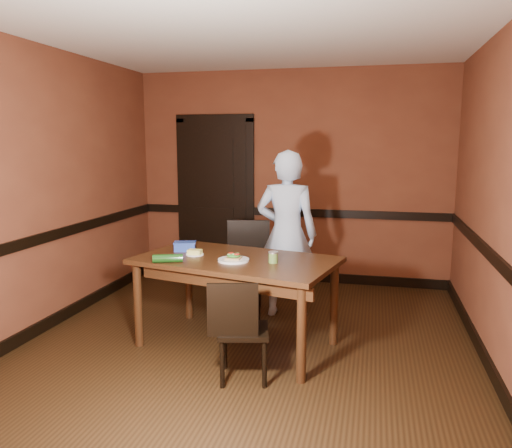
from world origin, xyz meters
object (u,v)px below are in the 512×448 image
at_px(food_tub, 185,246).
at_px(person, 287,234).
at_px(sandwich_plate, 234,259).
at_px(chair_far, 240,269).
at_px(dining_table, 236,302).
at_px(chair_near, 244,329).
at_px(cheese_saucer, 195,253).
at_px(sauce_jar, 273,257).

bearing_deg(food_tub, person, 24.61).
height_order(person, sandwich_plate, person).
bearing_deg(chair_far, sandwich_plate, -89.40).
xyz_separation_m(dining_table, chair_near, (0.23, -0.60, -0.00)).
bearing_deg(chair_far, cheese_saucer, -115.75).
bearing_deg(sandwich_plate, sauce_jar, 2.24).
bearing_deg(sandwich_plate, dining_table, 94.41).
height_order(dining_table, sauce_jar, sauce_jar).
relative_size(dining_table, chair_far, 1.75).
distance_m(chair_near, food_tub, 1.18).
relative_size(dining_table, cheese_saucer, 10.65).
height_order(chair_near, person, person).
xyz_separation_m(dining_table, food_tub, (-0.54, 0.17, 0.44)).
distance_m(chair_far, person, 0.61).
bearing_deg(chair_near, dining_table, -82.77).
bearing_deg(cheese_saucer, chair_near, -45.43).
bearing_deg(dining_table, chair_far, 115.78).
bearing_deg(chair_near, cheese_saucer, -58.90).
xyz_separation_m(chair_far, sauce_jar, (0.54, -0.91, 0.36)).
distance_m(dining_table, cheese_saucer, 0.57).
bearing_deg(food_tub, cheese_saucer, -59.76).
bearing_deg(chair_far, food_tub, -129.95).
bearing_deg(sandwich_plate, food_tub, 153.05).
height_order(chair_far, cheese_saucer, chair_far).
bearing_deg(cheese_saucer, food_tub, 136.04).
height_order(chair_far, food_tub, chair_far).
xyz_separation_m(chair_near, person, (0.07, 1.48, 0.46)).
distance_m(person, food_tub, 1.10).
distance_m(chair_near, cheese_saucer, 0.98).
relative_size(person, sandwich_plate, 6.44).
bearing_deg(dining_table, person, 84.52).
relative_size(dining_table, sauce_jar, 17.70).
bearing_deg(sauce_jar, sandwich_plate, -177.76).
distance_m(chair_near, sauce_jar, 0.69).
distance_m(cheese_saucer, food_tub, 0.21).
distance_m(sauce_jar, food_tub, 0.93).
height_order(sandwich_plate, food_tub, food_tub).
distance_m(person, sandwich_plate, 1.03).
bearing_deg(chair_near, sandwich_plate, -79.60).
height_order(person, sauce_jar, person).
bearing_deg(food_tub, sandwich_plate, -42.74).
height_order(chair_far, sandwich_plate, chair_far).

